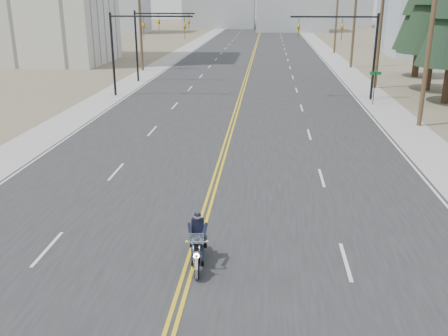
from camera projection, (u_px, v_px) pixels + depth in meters
name	position (u px, v px, depth m)	size (l,w,h in m)	color
ground_plane	(170.00, 332.00, 12.79)	(400.00, 400.00, 0.00)	#776D56
road	(254.00, 52.00, 78.80)	(20.00, 200.00, 0.01)	#303033
sidewalk_left	(182.00, 52.00, 79.75)	(3.00, 200.00, 0.01)	#A5A5A0
sidewalk_right	(328.00, 53.00, 77.85)	(3.00, 200.00, 0.01)	#A5A5A0
traffic_mast_left	(135.00, 38.00, 42.12)	(7.10, 0.26, 7.00)	black
traffic_mast_right	(351.00, 39.00, 40.63)	(7.10, 0.26, 7.00)	black
traffic_mast_far	(152.00, 33.00, 49.71)	(6.10, 0.26, 7.00)	black
street_sign	(375.00, 82.00, 39.61)	(0.90, 0.06, 2.62)	black
utility_pole_b	(431.00, 34.00, 31.52)	(2.20, 0.30, 11.50)	brown
utility_pole_c	(381.00, 26.00, 45.74)	(2.20, 0.30, 11.00)	brown
utility_pole_d	(355.00, 17.00, 59.80)	(2.20, 0.30, 11.50)	brown
utility_pole_e	(337.00, 15.00, 75.92)	(2.20, 0.30, 11.00)	brown
utility_pole_left	(140.00, 22.00, 57.32)	(2.20, 0.30, 10.50)	brown
haze_bldg_b	(292.00, 3.00, 127.74)	(18.00, 14.00, 14.00)	#ADB2B7
haze_bldg_e	(345.00, 6.00, 150.23)	(14.00, 14.00, 12.00)	#B7BCC6
motorcyclist	(198.00, 241.00, 15.73)	(0.93, 2.17, 1.70)	black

